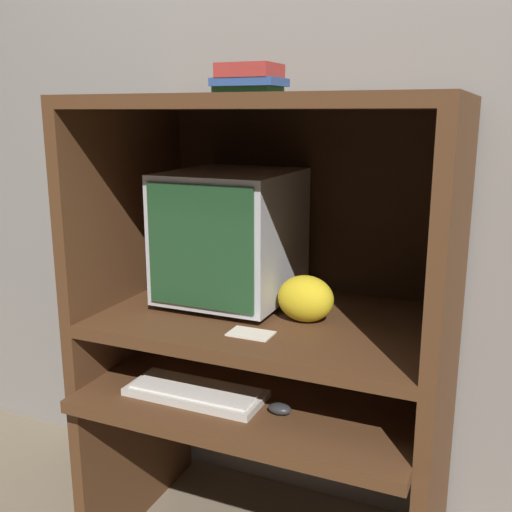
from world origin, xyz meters
TOP-DOWN VIEW (x-y plane):
  - wall_back at (0.00, 0.70)m, footprint 6.00×0.06m
  - desk_base at (0.00, 0.26)m, footprint 1.03×0.70m
  - desk_monitor_shelf at (0.00, 0.32)m, footprint 1.03×0.64m
  - hutch_upper at (0.00, 0.36)m, footprint 1.03×0.64m
  - crt_monitor at (-0.16, 0.39)m, footprint 0.37×0.42m
  - keyboard at (-0.14, 0.11)m, footprint 0.39×0.16m
  - mouse at (0.11, 0.11)m, footprint 0.06×0.04m
  - snack_bag at (0.11, 0.30)m, footprint 0.16×0.12m
  - book_stack at (-0.04, 0.25)m, footprint 0.18×0.14m
  - paper_card at (0.01, 0.14)m, footprint 0.12×0.08m

SIDE VIEW (x-z plane):
  - desk_base at x=0.00m, z-range 0.09..0.70m
  - keyboard at x=-0.14m, z-range 0.61..0.64m
  - mouse at x=0.11m, z-range 0.61..0.64m
  - desk_monitor_shelf at x=0.00m, z-range 0.67..0.86m
  - paper_card at x=0.01m, z-range 0.81..0.81m
  - snack_bag at x=0.11m, z-range 0.81..0.94m
  - crt_monitor at x=-0.16m, z-range 0.82..1.22m
  - hutch_upper at x=0.00m, z-range 0.91..1.54m
  - wall_back at x=0.00m, z-range 0.00..2.60m
  - book_stack at x=-0.04m, z-range 1.43..1.51m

